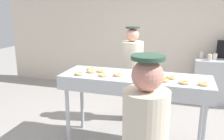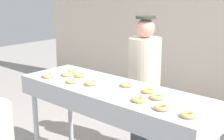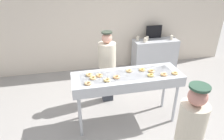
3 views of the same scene
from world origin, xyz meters
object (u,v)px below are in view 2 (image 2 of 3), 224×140
Objects in this scene: glazed_donut_7 at (91,83)px; glazed_donut_9 at (162,107)px; glazed_donut_0 at (67,74)px; glazed_donut_5 at (73,71)px; glazed_donut_10 at (188,115)px; glazed_donut_2 at (48,76)px; glazed_donut_1 at (80,75)px; fryer_conveyor at (113,98)px; glazed_donut_3 at (127,85)px; glazed_donut_11 at (148,91)px; glazed_donut_4 at (139,99)px; glazed_donut_6 at (72,81)px; glazed_donut_8 at (157,97)px; worker_baker at (144,75)px.

glazed_donut_7 is 0.88m from glazed_donut_9.
glazed_donut_0 is 0.14m from glazed_donut_5.
glazed_donut_2 is at bearing -179.13° from glazed_donut_10.
glazed_donut_1 is 1.40m from glazed_donut_10.
glazed_donut_3 is (0.07, 0.11, 0.12)m from fryer_conveyor.
glazed_donut_4 is at bearing -72.65° from glazed_donut_11.
glazed_donut_8 is (0.89, 0.16, 0.00)m from glazed_donut_6.
glazed_donut_8 is at bearing -30.89° from glazed_donut_11.
glazed_donut_11 is at bearing 17.30° from fryer_conveyor.
glazed_donut_2 is (-0.11, -0.17, 0.00)m from glazed_donut_0.
glazed_donut_2 is at bearing -170.71° from glazed_donut_8.
glazed_donut_1 is at bearing 116.97° from glazed_donut_6.
glazed_donut_3 is 1.00× the size of glazed_donut_8.
glazed_donut_1 is 0.19m from glazed_donut_5.
glazed_donut_8 is at bearing 135.58° from worker_baker.
glazed_donut_7 is 0.58m from glazed_donut_11.
glazed_donut_4 and glazed_donut_9 have the same top height.
glazed_donut_8 is (0.48, 0.01, 0.12)m from fryer_conveyor.
glazed_donut_3 and glazed_donut_9 have the same top height.
worker_baker reaches higher than glazed_donut_0.
glazed_donut_6 is at bearing 6.93° from glazed_donut_2.
glazed_donut_11 is (0.33, 0.10, 0.12)m from fryer_conveyor.
glazed_donut_3 is 1.00× the size of glazed_donut_5.
glazed_donut_1 is 0.81m from worker_baker.
glazed_donut_5 is 1.00× the size of glazed_donut_11.
glazed_donut_7 is at bearing 175.41° from glazed_donut_10.
glazed_donut_9 is at bearing -12.18° from glazed_donut_5.
glazed_donut_11 is at bearing 153.90° from glazed_donut_10.
glazed_donut_1 is (0.13, 0.07, 0.00)m from glazed_donut_0.
glazed_donut_10 is at bearing -4.59° from glazed_donut_7.
glazed_donut_0 and glazed_donut_10 have the same top height.
glazed_donut_3 is (0.82, 0.30, 0.00)m from glazed_donut_2.
glazed_donut_3 and glazed_donut_7 have the same top height.
glazed_donut_7 is at bearing -161.92° from glazed_donut_11.
fryer_conveyor is 17.20× the size of glazed_donut_5.
glazed_donut_1 is 1.00× the size of glazed_donut_3.
glazed_donut_4 is (0.33, -0.25, 0.00)m from glazed_donut_3.
glazed_donut_1 is 0.58m from glazed_donut_3.
glazed_donut_0 is 0.92m from worker_baker.
glazed_donut_6 is at bearing -169.83° from glazed_donut_8.
fryer_conveyor is 0.65m from glazed_donut_0.
glazed_donut_9 is (1.34, -0.29, 0.00)m from glazed_donut_5.
glazed_donut_0 and glazed_donut_1 have the same top height.
glazed_donut_6 is 0.90m from glazed_donut_8.
glazed_donut_8 is (0.41, -0.10, 0.00)m from glazed_donut_3.
glazed_donut_8 reaches higher than fryer_conveyor.
glazed_donut_3 is at bearing 28.60° from glazed_donut_6.
glazed_donut_10 is at bearing -8.80° from glazed_donut_1.
glazed_donut_4 is at bearing 2.41° from glazed_donut_2.
glazed_donut_3 is 1.00× the size of glazed_donut_9.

